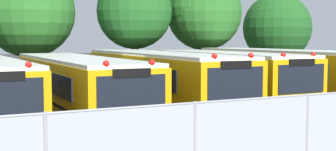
# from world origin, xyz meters

# --- Properties ---
(ground_plane) EXTENTS (160.00, 160.00, 0.00)m
(ground_plane) POSITION_xyz_m (0.00, 0.00, 0.00)
(ground_plane) COLOR #38383D
(school_bus_1) EXTENTS (2.51, 11.38, 2.55)m
(school_bus_1) POSITION_xyz_m (-3.39, 0.02, 1.35)
(school_bus_1) COLOR #EAA80C
(school_bus_1) RESTS_ON ground_plane
(school_bus_2) EXTENTS (2.66, 11.68, 2.69)m
(school_bus_2) POSITION_xyz_m (0.09, 0.14, 1.42)
(school_bus_2) COLOR #EAA80C
(school_bus_2) RESTS_ON ground_plane
(school_bus_3) EXTENTS (2.69, 10.09, 2.66)m
(school_bus_3) POSITION_xyz_m (3.24, -0.04, 1.40)
(school_bus_3) COLOR #EAA80C
(school_bus_3) RESTS_ON ground_plane
(school_bus_4) EXTENTS (2.61, 11.38, 2.72)m
(school_bus_4) POSITION_xyz_m (6.64, 0.18, 1.43)
(school_bus_4) COLOR #EAA80C
(school_bus_4) RESTS_ON ground_plane
(tree_2) EXTENTS (4.96, 4.96, 7.05)m
(tree_2) POSITION_xyz_m (-3.50, 8.85, 4.54)
(tree_2) COLOR #4C3823
(tree_2) RESTS_ON ground_plane
(tree_3) EXTENTS (4.23, 4.23, 6.76)m
(tree_3) POSITION_xyz_m (2.02, 7.31, 4.66)
(tree_3) COLOR #4C3823
(tree_3) RESTS_ON ground_plane
(tree_4) EXTENTS (4.68, 4.61, 7.01)m
(tree_4) POSITION_xyz_m (6.54, 7.54, 4.77)
(tree_4) COLOR #4C3823
(tree_4) RESTS_ON ground_plane
(tree_5) EXTENTS (4.62, 4.62, 6.15)m
(tree_5) POSITION_xyz_m (12.57, 7.91, 3.88)
(tree_5) COLOR #4C3823
(tree_5) RESTS_ON ground_plane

